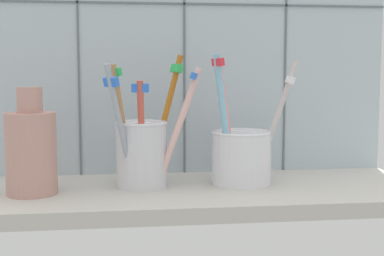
% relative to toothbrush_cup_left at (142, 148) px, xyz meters
% --- Properties ---
extents(counter_slab, '(0.64, 0.22, 0.02)m').
position_rel_toothbrush_cup_left_xyz_m(counter_slab, '(0.07, -0.02, -0.06)').
color(counter_slab, '#BCB7AD').
rests_on(counter_slab, ground).
extents(tile_wall_back, '(0.64, 0.02, 0.45)m').
position_rel_toothbrush_cup_left_xyz_m(tile_wall_back, '(0.07, 0.10, 0.15)').
color(tile_wall_back, '#B2C1CC').
rests_on(tile_wall_back, ground).
extents(toothbrush_cup_left, '(0.13, 0.10, 0.18)m').
position_rel_toothbrush_cup_left_xyz_m(toothbrush_cup_left, '(0.00, 0.00, 0.00)').
color(toothbrush_cup_left, silver).
rests_on(toothbrush_cup_left, counter_slab).
extents(toothbrush_cup_right, '(0.12, 0.08, 0.18)m').
position_rel_toothbrush_cup_left_xyz_m(toothbrush_cup_right, '(0.14, 0.00, -0.01)').
color(toothbrush_cup_right, white).
rests_on(toothbrush_cup_right, counter_slab).
extents(ceramic_vase, '(0.06, 0.06, 0.14)m').
position_rel_toothbrush_cup_left_xyz_m(ceramic_vase, '(-0.14, -0.03, 0.00)').
color(ceramic_vase, tan).
rests_on(ceramic_vase, counter_slab).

